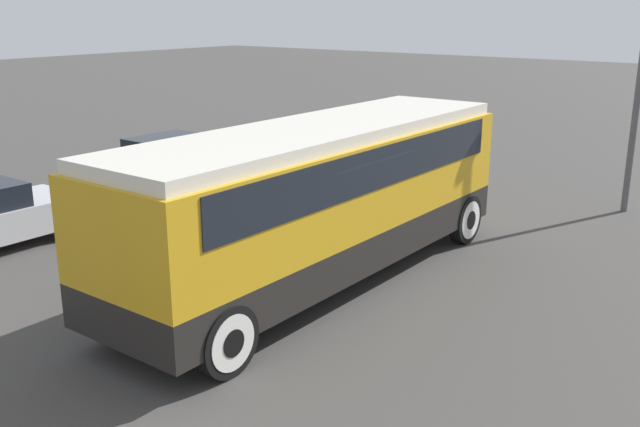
{
  "coord_description": "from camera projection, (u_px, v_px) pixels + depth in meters",
  "views": [
    {
      "loc": [
        -10.02,
        -7.63,
        5.02
      ],
      "look_at": [
        0.0,
        0.0,
        1.35
      ],
      "focal_mm": 40.0,
      "sensor_mm": 36.0,
      "label": 1
    }
  ],
  "objects": [
    {
      "name": "ground_plane",
      "position": [
        320.0,
        282.0,
        13.5
      ],
      "size": [
        120.0,
        120.0,
        0.0
      ],
      "primitive_type": "plane",
      "color": "#423F3D"
    },
    {
      "name": "parked_car_near",
      "position": [
        172.0,
        159.0,
        20.86
      ],
      "size": [
        4.08,
        1.84,
        1.39
      ],
      "color": "#2D5638",
      "rests_on": "ground_plane"
    },
    {
      "name": "tour_bus",
      "position": [
        323.0,
        188.0,
        13.06
      ],
      "size": [
        9.31,
        2.54,
        2.99
      ],
      "color": "black",
      "rests_on": "ground_plane"
    }
  ]
}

